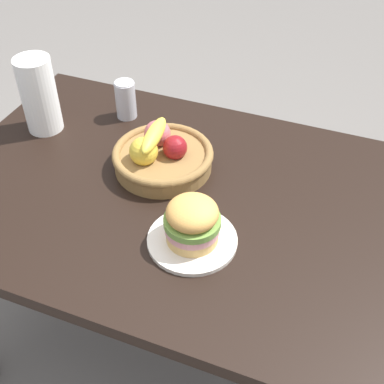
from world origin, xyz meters
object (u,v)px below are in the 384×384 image
(plate, at_px, (192,240))
(paper_towel_roll, at_px, (39,95))
(sandwich, at_px, (192,221))
(soda_can, at_px, (126,100))
(fruit_basket, at_px, (161,155))

(plate, bearing_deg, paper_towel_roll, 154.74)
(sandwich, distance_m, soda_can, 0.60)
(plate, xyz_separation_m, sandwich, (0.00, 0.00, 0.07))
(plate, bearing_deg, sandwich, 90.00)
(fruit_basket, xyz_separation_m, paper_towel_roll, (-0.43, 0.05, 0.08))
(plate, xyz_separation_m, soda_can, (-0.40, 0.44, 0.06))
(sandwich, bearing_deg, plate, -90.00)
(plate, xyz_separation_m, paper_towel_roll, (-0.61, 0.29, 0.11))
(soda_can, xyz_separation_m, fruit_basket, (0.21, -0.20, -0.02))
(soda_can, relative_size, paper_towel_roll, 0.53)
(plate, distance_m, sandwich, 0.07)
(plate, relative_size, sandwich, 1.61)
(soda_can, bearing_deg, plate, -47.74)
(sandwich, bearing_deg, soda_can, 132.26)
(sandwich, height_order, fruit_basket, fruit_basket)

